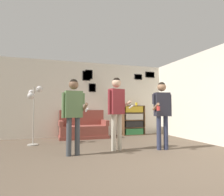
{
  "coord_description": "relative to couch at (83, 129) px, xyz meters",
  "views": [
    {
      "loc": [
        -1.81,
        -2.67,
        0.98
      ],
      "look_at": [
        -0.23,
        2.26,
        1.27
      ],
      "focal_mm": 32.0,
      "sensor_mm": 36.0,
      "label": 1
    }
  ],
  "objects": [
    {
      "name": "person_watcher_holding_cup",
      "position": [
        1.51,
        -2.54,
        0.7
      ],
      "size": [
        0.53,
        0.4,
        1.65
      ],
      "color": "#2D334C",
      "rests_on": "ground_plane"
    },
    {
      "name": "person_player_foreground_left",
      "position": [
        -0.63,
        -2.5,
        0.69
      ],
      "size": [
        0.52,
        0.43,
        1.63
      ],
      "color": "#3D4247",
      "rests_on": "ground_plane"
    },
    {
      "name": "wall_right",
      "position": [
        3.23,
        -1.88,
        1.05
      ],
      "size": [
        0.06,
        6.92,
        2.7
      ],
      "color": "silver",
      "rests_on": "ground_plane"
    },
    {
      "name": "wall_back",
      "position": [
        0.67,
        0.41,
        1.05
      ],
      "size": [
        7.47,
        0.08,
        2.7
      ],
      "color": "silver",
      "rests_on": "ground_plane"
    },
    {
      "name": "bottle_on_floor",
      "position": [
        -0.31,
        -0.73,
        -0.19
      ],
      "size": [
        0.07,
        0.07,
        0.29
      ],
      "color": "brown",
      "rests_on": "ground_plane"
    },
    {
      "name": "drinking_cup",
      "position": [
        2.08,
        0.19,
        0.87
      ],
      "size": [
        0.09,
        0.09,
        0.12
      ],
      "color": "yellow",
      "rests_on": "bookshelf"
    },
    {
      "name": "floor_lamp",
      "position": [
        -1.53,
        -0.95,
        0.92
      ],
      "size": [
        0.38,
        0.42,
        1.62
      ],
      "color": "#ADA89E",
      "rests_on": "ground_plane"
    },
    {
      "name": "bookshelf",
      "position": [
        1.95,
        0.19,
        0.25
      ],
      "size": [
        0.86,
        0.3,
        1.11
      ],
      "color": "brown",
      "rests_on": "ground_plane"
    },
    {
      "name": "person_player_foreground_center",
      "position": [
        0.42,
        -2.27,
        0.78
      ],
      "size": [
        0.57,
        0.43,
        1.75
      ],
      "color": "#B7AD99",
      "rests_on": "ground_plane"
    },
    {
      "name": "couch",
      "position": [
        0.0,
        0.0,
        0.0
      ],
      "size": [
        1.61,
        0.8,
        0.94
      ],
      "color": "brown",
      "rests_on": "ground_plane"
    },
    {
      "name": "ground_plane",
      "position": [
        0.66,
        -4.14,
        -0.3
      ],
      "size": [
        20.0,
        20.0,
        0.0
      ],
      "primitive_type": "plane",
      "color": "brown"
    }
  ]
}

